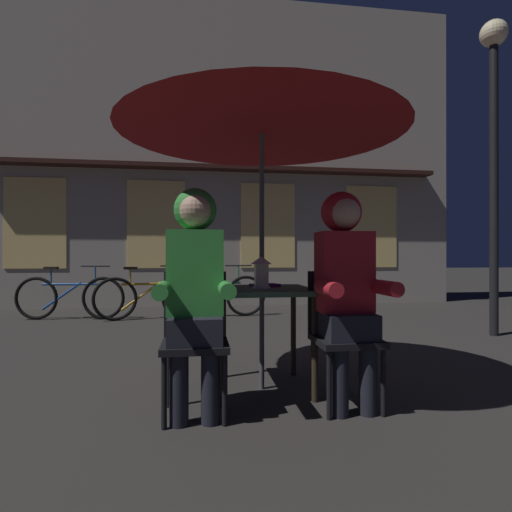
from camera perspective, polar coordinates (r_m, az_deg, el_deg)
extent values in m
plane|color=#2D2B28|center=(3.11, 0.83, -18.24)|extent=(60.00, 60.00, 0.00)
cube|color=#42664C|center=(2.97, 0.83, -4.86)|extent=(0.72, 0.72, 0.04)
cylinder|color=#2D2319|center=(2.69, -4.85, -13.37)|extent=(0.04, 0.04, 0.70)
cylinder|color=#2D2319|center=(2.79, 8.31, -12.87)|extent=(0.04, 0.04, 0.70)
cylinder|color=#2D2319|center=(3.29, -5.47, -10.89)|extent=(0.04, 0.04, 0.70)
cylinder|color=#2D2319|center=(3.38, 5.29, -10.62)|extent=(0.04, 0.04, 0.70)
cylinder|color=#4C4C51|center=(2.96, 0.83, 2.93)|extent=(0.04, 0.04, 2.25)
cone|color=maroon|center=(3.15, 0.83, 20.17)|extent=(2.10, 2.10, 0.38)
sphere|color=#4C4C51|center=(3.23, 0.82, 23.83)|extent=(0.06, 0.06, 0.06)
cube|color=white|center=(2.86, 0.75, -4.52)|extent=(0.11, 0.11, 0.02)
cube|color=white|center=(2.86, 0.75, -2.76)|extent=(0.09, 0.09, 0.16)
pyramid|color=white|center=(2.85, 0.75, -0.60)|extent=(0.11, 0.11, 0.06)
cube|color=black|center=(2.54, -8.61, -12.34)|extent=(0.40, 0.40, 0.04)
cylinder|color=black|center=(2.44, -4.43, -18.35)|extent=(0.03, 0.03, 0.41)
cylinder|color=black|center=(2.44, -12.86, -18.32)|extent=(0.03, 0.03, 0.41)
cylinder|color=black|center=(2.76, -4.90, -16.15)|extent=(0.03, 0.03, 0.41)
cylinder|color=black|center=(2.76, -12.24, -16.13)|extent=(0.03, 0.03, 0.41)
cube|color=black|center=(2.68, -8.57, -6.70)|extent=(0.40, 0.03, 0.42)
cube|color=black|center=(2.70, 12.63, -11.58)|extent=(0.40, 0.40, 0.04)
cylinder|color=black|center=(2.67, 17.55, -16.69)|extent=(0.03, 0.03, 0.41)
cylinder|color=black|center=(2.55, 10.30, -17.51)|extent=(0.03, 0.03, 0.41)
cylinder|color=black|center=(2.97, 14.61, -14.98)|extent=(0.03, 0.03, 0.41)
cylinder|color=black|center=(2.86, 8.08, -15.57)|extent=(0.03, 0.03, 0.41)
cube|color=black|center=(2.84, 11.31, -6.33)|extent=(0.40, 0.03, 0.42)
cylinder|color=black|center=(2.47, -6.45, -17.62)|extent=(0.11, 0.11, 0.45)
cylinder|color=black|center=(2.47, -10.83, -17.60)|extent=(0.11, 0.11, 0.45)
cube|color=black|center=(2.52, -8.61, -10.12)|extent=(0.32, 0.36, 0.16)
cube|color=#338C38|center=(2.52, -8.60, -2.33)|extent=(0.34, 0.22, 0.52)
cylinder|color=#338C38|center=(2.31, -4.17, -4.77)|extent=(0.09, 0.30, 0.09)
cylinder|color=#338C38|center=(2.32, -13.12, -4.76)|extent=(0.09, 0.30, 0.09)
sphere|color=tan|center=(2.54, -8.59, 6.39)|extent=(0.21, 0.21, 0.21)
sphere|color=#338C38|center=(2.59, -8.58, 6.49)|extent=(0.27, 0.27, 0.27)
cylinder|color=black|center=(2.67, 15.51, -16.24)|extent=(0.11, 0.11, 0.45)
cylinder|color=black|center=(2.61, 11.73, -16.65)|extent=(0.11, 0.11, 0.45)
cube|color=black|center=(2.69, 12.63, -9.49)|extent=(0.32, 0.36, 0.16)
cube|color=red|center=(2.69, 12.33, -2.19)|extent=(0.34, 0.22, 0.52)
cylinder|color=red|center=(2.56, 17.84, -4.31)|extent=(0.09, 0.30, 0.09)
cylinder|color=red|center=(2.43, 10.15, -4.54)|extent=(0.09, 0.30, 0.09)
sphere|color=tan|center=(2.70, 12.32, 5.99)|extent=(0.21, 0.21, 0.21)
sphere|color=red|center=(2.75, 11.96, 6.09)|extent=(0.27, 0.27, 0.27)
cube|color=#9E9389|center=(8.59, -6.14, 14.25)|extent=(10.00, 0.60, 6.20)
cube|color=#F4D17A|center=(8.58, -28.72, 4.12)|extent=(1.10, 0.02, 1.70)
cube|color=#F4D17A|center=(8.08, -13.91, 4.38)|extent=(1.10, 0.02, 1.70)
cube|color=#F4D17A|center=(8.15, 1.71, 4.34)|extent=(1.10, 0.02, 1.70)
cube|color=#F4D17A|center=(8.80, 16.01, 4.01)|extent=(1.10, 0.02, 1.70)
cube|color=#331914|center=(8.06, -6.03, 12.29)|extent=(9.00, 0.36, 0.08)
cylinder|color=black|center=(5.82, 30.57, 8.13)|extent=(0.10, 0.10, 3.60)
sphere|color=#F9EAB7|center=(6.38, 30.55, 25.45)|extent=(0.32, 0.32, 0.32)
torus|color=black|center=(6.69, -20.77, -5.57)|extent=(0.66, 0.12, 0.66)
torus|color=black|center=(7.09, -28.62, -5.26)|extent=(0.66, 0.12, 0.66)
cylinder|color=#1E4C93|center=(6.86, -24.81, -3.64)|extent=(0.84, 0.13, 0.04)
cylinder|color=#1E4C93|center=(6.92, -25.75, -5.11)|extent=(0.61, 0.10, 0.44)
cylinder|color=#1E4C93|center=(6.97, -26.97, -2.59)|extent=(0.02, 0.02, 0.24)
cube|color=black|center=(6.96, -26.97, -1.53)|extent=(0.21, 0.10, 0.04)
cylinder|color=#1E4C93|center=(6.71, -21.76, -2.52)|extent=(0.02, 0.02, 0.28)
cylinder|color=black|center=(6.70, -21.76, -1.33)|extent=(0.44, 0.07, 0.02)
torus|color=black|center=(6.61, -10.40, -5.65)|extent=(0.65, 0.21, 0.66)
torus|color=black|center=(6.49, -19.31, -5.75)|extent=(0.65, 0.21, 0.66)
cylinder|color=#B78419|center=(6.51, -14.81, -3.84)|extent=(0.82, 0.24, 0.04)
cylinder|color=#B78419|center=(6.51, -15.89, -5.44)|extent=(0.60, 0.18, 0.44)
cylinder|color=#B78419|center=(6.48, -17.32, -2.79)|extent=(0.02, 0.02, 0.24)
cube|color=black|center=(6.47, -17.32, -1.64)|extent=(0.21, 0.13, 0.04)
cylinder|color=#B78419|center=(6.56, -11.45, -2.58)|extent=(0.02, 0.02, 0.28)
cylinder|color=black|center=(6.56, -11.45, -1.36)|extent=(0.43, 0.13, 0.02)
torus|color=black|center=(6.62, -1.45, -5.64)|extent=(0.66, 0.12, 0.66)
torus|color=black|center=(6.48, -10.33, -5.76)|extent=(0.66, 0.12, 0.66)
cylinder|color=#236B3D|center=(6.52, -5.84, -3.84)|extent=(0.84, 0.12, 0.04)
cylinder|color=#236B3D|center=(6.51, -6.91, -5.44)|extent=(0.61, 0.10, 0.44)
cylinder|color=#236B3D|center=(6.48, -8.35, -2.80)|extent=(0.02, 0.02, 0.24)
cube|color=black|center=(6.47, -8.35, -1.65)|extent=(0.21, 0.10, 0.04)
cylinder|color=#236B3D|center=(6.57, -2.49, -2.58)|extent=(0.02, 0.02, 0.28)
cylinder|color=black|center=(6.57, -2.49, -1.36)|extent=(0.44, 0.07, 0.02)
cube|color=#661E7A|center=(3.05, 1.26, -4.17)|extent=(0.23, 0.20, 0.02)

